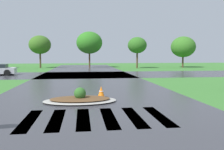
% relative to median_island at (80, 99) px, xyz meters
% --- Properties ---
extents(asphalt_roadway, '(10.05, 80.00, 0.01)m').
position_rel_median_island_xyz_m(asphalt_roadway, '(0.58, 1.61, -0.13)').
color(asphalt_roadway, '#35353A').
rests_on(asphalt_roadway, ground).
extents(asphalt_cross_road, '(90.00, 9.04, 0.01)m').
position_rel_median_island_xyz_m(asphalt_cross_road, '(0.58, 15.19, -0.13)').
color(asphalt_cross_road, '#35353A').
rests_on(asphalt_cross_road, ground).
extents(crosswalk_stripes, '(4.95, 2.85, 0.01)m').
position_rel_median_island_xyz_m(crosswalk_stripes, '(0.58, -2.93, -0.13)').
color(crosswalk_stripes, white).
rests_on(crosswalk_stripes, ground).
extents(median_island, '(3.42, 2.00, 0.68)m').
position_rel_median_island_xyz_m(median_island, '(0.00, 0.00, 0.00)').
color(median_island, '#9E9B93').
rests_on(median_island, ground).
extents(drainage_pipe_stack, '(2.51, 1.31, 0.82)m').
position_rel_median_island_xyz_m(drainage_pipe_stack, '(-8.79, 16.75, 0.28)').
color(drainage_pipe_stack, '#9E9B93').
rests_on(drainage_pipe_stack, ground).
extents(traffic_cone, '(0.38, 0.38, 0.59)m').
position_rel_median_island_xyz_m(traffic_cone, '(1.08, 1.04, 0.15)').
color(traffic_cone, orange).
rests_on(traffic_cone, ground).
extents(background_treeline, '(45.87, 6.27, 6.19)m').
position_rel_median_island_xyz_m(background_treeline, '(-2.06, 28.88, 3.81)').
color(background_treeline, '#4C3823').
rests_on(background_treeline, ground).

